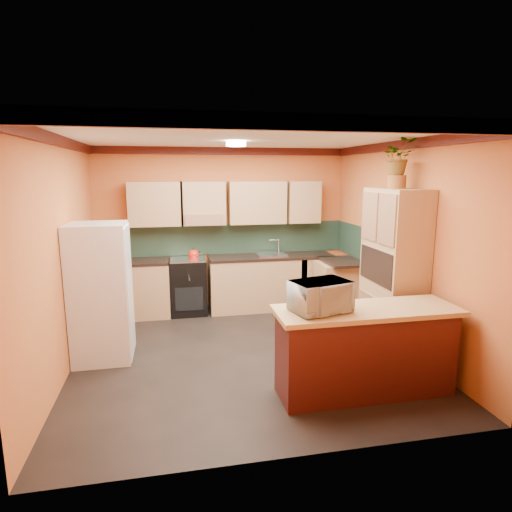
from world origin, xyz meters
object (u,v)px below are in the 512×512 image
(pantry, at_px, (393,273))
(microwave, at_px, (320,296))
(stove, at_px, (188,286))
(breakfast_bar, at_px, (365,353))
(fridge, at_px, (101,293))
(base_cabinets_back, at_px, (226,285))

(pantry, height_order, microwave, pantry)
(stove, relative_size, breakfast_bar, 0.51)
(microwave, bearing_deg, breakfast_bar, -15.50)
(stove, bearing_deg, fridge, -125.25)
(base_cabinets_back, relative_size, stove, 4.01)
(stove, bearing_deg, base_cabinets_back, 0.00)
(fridge, distance_m, pantry, 3.64)
(fridge, xyz_separation_m, breakfast_bar, (2.81, -1.44, -0.41))
(base_cabinets_back, xyz_separation_m, breakfast_bar, (1.06, -3.02, 0.00))
(fridge, bearing_deg, pantry, -8.20)
(fridge, distance_m, breakfast_bar, 3.18)
(pantry, bearing_deg, microwave, -144.59)
(stove, height_order, breakfast_bar, stove)
(base_cabinets_back, distance_m, pantry, 2.87)
(base_cabinets_back, height_order, breakfast_bar, same)
(breakfast_bar, height_order, microwave, microwave)
(base_cabinets_back, bearing_deg, breakfast_bar, -70.61)
(fridge, xyz_separation_m, pantry, (3.60, -0.52, 0.20))
(fridge, relative_size, pantry, 0.81)
(base_cabinets_back, distance_m, stove, 0.63)
(fridge, height_order, microwave, fridge)
(breakfast_bar, bearing_deg, pantry, 49.35)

